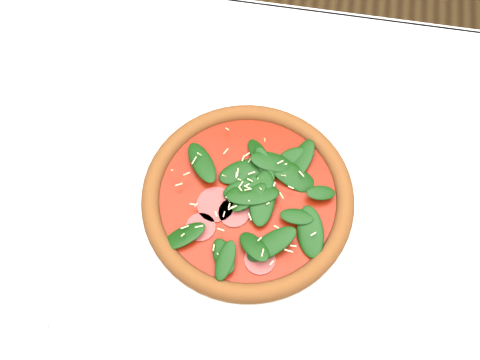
# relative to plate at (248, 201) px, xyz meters

# --- Properties ---
(ground) EXTENTS (6.00, 6.00, 0.00)m
(ground) POSITION_rel_plate_xyz_m (0.05, -0.01, -0.76)
(ground) COLOR brown
(ground) RESTS_ON ground
(dining_table) EXTENTS (1.21, 0.81, 0.75)m
(dining_table) POSITION_rel_plate_xyz_m (0.05, -0.01, -0.11)
(dining_table) COLOR white
(dining_table) RESTS_ON ground
(plate) EXTENTS (0.36, 0.36, 0.02)m
(plate) POSITION_rel_plate_xyz_m (0.00, 0.00, 0.00)
(plate) COLOR silver
(plate) RESTS_ON dining_table
(pizza) EXTENTS (0.36, 0.36, 0.04)m
(pizza) POSITION_rel_plate_xyz_m (-0.00, 0.00, 0.02)
(pizza) COLOR #966224
(pizza) RESTS_ON plate
(fork) EXTENTS (0.04, 0.17, 0.00)m
(fork) POSITION_rel_plate_xyz_m (-0.24, -0.25, 0.01)
(fork) COLOR silver
(fork) RESTS_ON napkin
(saucer_far) EXTENTS (0.16, 0.16, 0.01)m
(saucer_far) POSITION_rel_plate_xyz_m (0.34, 0.28, -0.00)
(saucer_far) COLOR silver
(saucer_far) RESTS_ON dining_table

